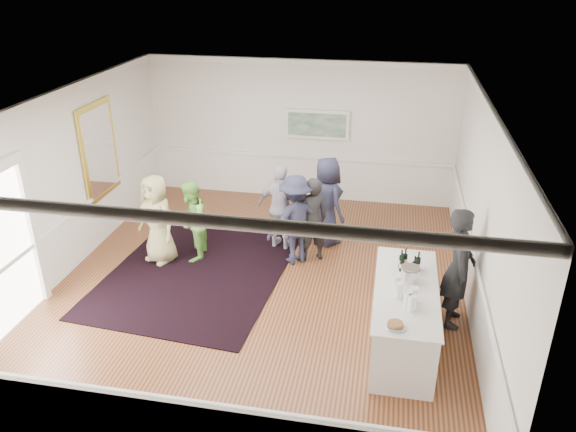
% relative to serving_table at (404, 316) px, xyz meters
% --- Properties ---
extents(floor, '(8.00, 8.00, 0.00)m').
position_rel_serving_table_xyz_m(floor, '(-2.43, 1.22, -0.48)').
color(floor, brown).
rests_on(floor, ground).
extents(ceiling, '(7.00, 8.00, 0.02)m').
position_rel_serving_table_xyz_m(ceiling, '(-2.43, 1.22, 2.72)').
color(ceiling, white).
rests_on(ceiling, wall_back).
extents(wall_left, '(0.02, 8.00, 3.20)m').
position_rel_serving_table_xyz_m(wall_left, '(-5.93, 1.22, 1.12)').
color(wall_left, white).
rests_on(wall_left, floor).
extents(wall_right, '(0.02, 8.00, 3.20)m').
position_rel_serving_table_xyz_m(wall_right, '(1.07, 1.22, 1.12)').
color(wall_right, white).
rests_on(wall_right, floor).
extents(wall_back, '(7.00, 0.02, 3.20)m').
position_rel_serving_table_xyz_m(wall_back, '(-2.43, 5.22, 1.12)').
color(wall_back, white).
rests_on(wall_back, floor).
extents(wall_front, '(7.00, 0.02, 3.20)m').
position_rel_serving_table_xyz_m(wall_front, '(-2.43, -2.78, 1.12)').
color(wall_front, white).
rests_on(wall_front, floor).
extents(wainscoting, '(7.00, 8.00, 1.00)m').
position_rel_serving_table_xyz_m(wainscoting, '(-2.43, 1.22, 0.02)').
color(wainscoting, white).
rests_on(wainscoting, floor).
extents(mirror, '(0.05, 1.25, 1.85)m').
position_rel_serving_table_xyz_m(mirror, '(-5.88, 2.52, 1.32)').
color(mirror, gold).
rests_on(mirror, wall_left).
extents(landscape_painting, '(1.44, 0.06, 0.66)m').
position_rel_serving_table_xyz_m(landscape_painting, '(-2.03, 5.17, 1.30)').
color(landscape_painting, white).
rests_on(landscape_painting, wall_back).
extents(area_rug, '(3.30, 4.16, 0.02)m').
position_rel_serving_table_xyz_m(area_rug, '(-3.64, 1.40, -0.47)').
color(area_rug, black).
rests_on(area_rug, floor).
extents(serving_table, '(0.90, 2.36, 0.96)m').
position_rel_serving_table_xyz_m(serving_table, '(0.00, 0.00, 0.00)').
color(serving_table, silver).
rests_on(serving_table, floor).
extents(bartender, '(0.51, 0.73, 1.92)m').
position_rel_serving_table_xyz_m(bartender, '(0.77, 0.72, 0.48)').
color(bartender, black).
rests_on(bartender, floor).
extents(guest_tan, '(0.98, 0.85, 1.70)m').
position_rel_serving_table_xyz_m(guest_tan, '(-4.46, 1.69, 0.37)').
color(guest_tan, tan).
rests_on(guest_tan, floor).
extents(guest_green, '(0.67, 0.81, 1.54)m').
position_rel_serving_table_xyz_m(guest_green, '(-3.87, 1.89, 0.29)').
color(guest_green, '#74BD4B').
rests_on(guest_green, floor).
extents(guest_lilac, '(1.06, 0.64, 1.68)m').
position_rel_serving_table_xyz_m(guest_lilac, '(-2.33, 2.63, 0.36)').
color(guest_lilac, '#B2A7BA').
rests_on(guest_lilac, floor).
extents(guest_dark_a, '(1.26, 1.17, 1.70)m').
position_rel_serving_table_xyz_m(guest_dark_a, '(-1.98, 2.14, 0.37)').
color(guest_dark_a, '#212337').
rests_on(guest_dark_a, floor).
extents(guest_dark_b, '(0.71, 0.62, 1.64)m').
position_rel_serving_table_xyz_m(guest_dark_b, '(-1.69, 2.27, 0.34)').
color(guest_dark_b, black).
rests_on(guest_dark_b, floor).
extents(guest_navy, '(0.99, 1.02, 1.76)m').
position_rel_serving_table_xyz_m(guest_navy, '(-1.51, 3.02, 0.40)').
color(guest_navy, '#212337').
rests_on(guest_navy, floor).
extents(wine_bottles, '(0.32, 0.28, 0.31)m').
position_rel_serving_table_xyz_m(wine_bottles, '(0.04, 0.53, 0.63)').
color(wine_bottles, black).
rests_on(wine_bottles, serving_table).
extents(juice_pitchers, '(0.35, 0.58, 0.24)m').
position_rel_serving_table_xyz_m(juice_pitchers, '(-0.02, -0.33, 0.59)').
color(juice_pitchers, '#6FAD3E').
rests_on(juice_pitchers, serving_table).
extents(ice_bucket, '(0.26, 0.26, 0.25)m').
position_rel_serving_table_xyz_m(ice_bucket, '(0.03, 0.18, 0.59)').
color(ice_bucket, silver).
rests_on(ice_bucket, serving_table).
extents(nut_bowl, '(0.24, 0.24, 0.08)m').
position_rel_serving_table_xyz_m(nut_bowl, '(-0.14, -0.97, 0.51)').
color(nut_bowl, white).
rests_on(nut_bowl, serving_table).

